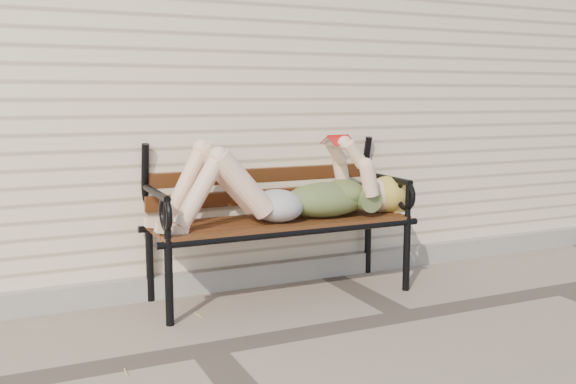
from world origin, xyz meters
name	(u,v)px	position (x,y,z in m)	size (l,w,h in m)	color
ground	(207,349)	(0.00, 0.00, 0.00)	(80.00, 80.00, 0.00)	gray
house_wall	(104,75)	(0.00, 3.00, 1.50)	(8.00, 4.00, 3.00)	beige
foundation_strip	(162,286)	(0.00, 0.97, 0.07)	(8.00, 0.10, 0.15)	#A19D92
garden_bench	(274,193)	(0.73, 0.80, 0.67)	(1.86, 0.74, 1.20)	black
reading_woman	(286,190)	(0.75, 0.65, 0.71)	(1.75, 0.40, 0.55)	#08363E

